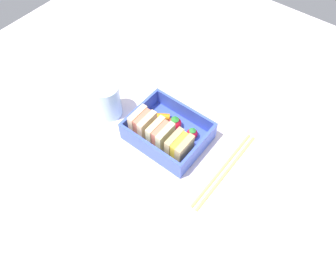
{
  "coord_description": "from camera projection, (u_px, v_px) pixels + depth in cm",
  "views": [
    {
      "loc": [
        -24.58,
        31.5,
        58.79
      ],
      "look_at": [
        0.0,
        0.0,
        2.7
      ],
      "focal_mm": 35.0,
      "sensor_mm": 36.0,
      "label": 1
    }
  ],
  "objects": [
    {
      "name": "ground_plane",
      "position": [
        168.0,
        140.0,
        0.72
      ],
      "size": [
        120.0,
        120.0,
        2.0
      ],
      "primitive_type": "cube",
      "color": "silver"
    },
    {
      "name": "bento_tray",
      "position": [
        168.0,
        136.0,
        0.71
      ],
      "size": [
        16.11,
        12.79,
        1.2
      ],
      "primitive_type": "cube",
      "color": "blue",
      "rests_on": "ground_plane"
    },
    {
      "name": "bento_rim",
      "position": [
        168.0,
        129.0,
        0.69
      ],
      "size": [
        16.11,
        12.79,
        3.81
      ],
      "color": "blue",
      "rests_on": "bento_tray"
    },
    {
      "name": "sandwich_left",
      "position": [
        179.0,
        147.0,
        0.65
      ],
      "size": [
        3.81,
        4.95,
        5.45
      ],
      "color": "tan",
      "rests_on": "bento_tray"
    },
    {
      "name": "sandwich_center_left",
      "position": [
        161.0,
        135.0,
        0.67
      ],
      "size": [
        3.81,
        4.95,
        5.45
      ],
      "color": "beige",
      "rests_on": "bento_tray"
    },
    {
      "name": "sandwich_center",
      "position": [
        143.0,
        123.0,
        0.68
      ],
      "size": [
        3.81,
        4.95,
        5.45
      ],
      "color": "beige",
      "rests_on": "bento_tray"
    },
    {
      "name": "strawberry_far_left",
      "position": [
        192.0,
        133.0,
        0.69
      ],
      "size": [
        2.45,
        2.45,
        3.05
      ],
      "color": "red",
      "rests_on": "bento_tray"
    },
    {
      "name": "strawberry_left",
      "position": [
        175.0,
        124.0,
        0.7
      ],
      "size": [
        2.91,
        2.91,
        3.51
      ],
      "color": "red",
      "rests_on": "bento_tray"
    },
    {
      "name": "carrot_stick_far_left",
      "position": [
        158.0,
        116.0,
        0.72
      ],
      "size": [
        5.08,
        4.08,
        1.47
      ],
      "primitive_type": "cylinder",
      "rotation": [
        1.57,
        0.0,
        5.3
      ],
      "color": "orange",
      "rests_on": "bento_tray"
    },
    {
      "name": "chopstick_pair",
      "position": [
        225.0,
        169.0,
        0.66
      ],
      "size": [
        2.16,
        21.32,
        0.7
      ],
      "color": "tan",
      "rests_on": "ground_plane"
    },
    {
      "name": "drinking_glass",
      "position": [
        108.0,
        100.0,
        0.72
      ],
      "size": [
        5.77,
        5.77,
        8.34
      ],
      "primitive_type": "cylinder",
      "color": "silver",
      "rests_on": "ground_plane"
    }
  ]
}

